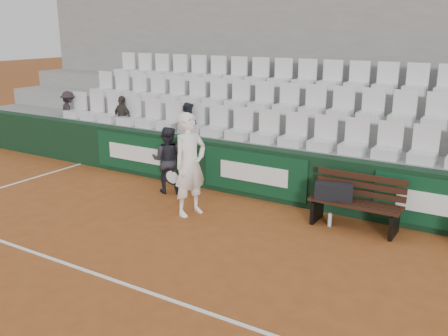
% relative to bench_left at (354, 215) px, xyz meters
% --- Properties ---
extents(ground, '(80.00, 80.00, 0.00)m').
position_rel_bench_left_xyz_m(ground, '(-1.91, -3.41, -0.23)').
color(ground, '#954C21').
rests_on(ground, ground).
extents(court_baseline, '(18.00, 0.06, 0.01)m').
position_rel_bench_left_xyz_m(court_baseline, '(-1.91, -3.41, -0.22)').
color(court_baseline, white).
rests_on(court_baseline, ground).
extents(back_barrier, '(18.00, 0.34, 1.00)m').
position_rel_bench_left_xyz_m(back_barrier, '(-1.85, 0.58, 0.28)').
color(back_barrier, black).
rests_on(back_barrier, ground).
extents(grandstand_tier_front, '(18.00, 0.95, 1.00)m').
position_rel_bench_left_xyz_m(grandstand_tier_front, '(-1.91, 1.21, 0.28)').
color(grandstand_tier_front, gray).
rests_on(grandstand_tier_front, ground).
extents(grandstand_tier_mid, '(18.00, 0.95, 1.45)m').
position_rel_bench_left_xyz_m(grandstand_tier_mid, '(-1.91, 2.16, 0.50)').
color(grandstand_tier_mid, gray).
rests_on(grandstand_tier_mid, ground).
extents(grandstand_tier_back, '(18.00, 0.95, 1.90)m').
position_rel_bench_left_xyz_m(grandstand_tier_back, '(-1.91, 3.11, 0.72)').
color(grandstand_tier_back, gray).
rests_on(grandstand_tier_back, ground).
extents(grandstand_rear_wall, '(18.00, 0.30, 4.40)m').
position_rel_bench_left_xyz_m(grandstand_rear_wall, '(-1.91, 3.74, 1.98)').
color(grandstand_rear_wall, gray).
rests_on(grandstand_rear_wall, ground).
extents(seat_row_front, '(11.90, 0.44, 0.63)m').
position_rel_bench_left_xyz_m(seat_row_front, '(-1.91, 1.04, 1.09)').
color(seat_row_front, silver).
rests_on(seat_row_front, grandstand_tier_front).
extents(seat_row_mid, '(11.90, 0.44, 0.63)m').
position_rel_bench_left_xyz_m(seat_row_mid, '(-1.91, 1.99, 1.54)').
color(seat_row_mid, silver).
rests_on(seat_row_mid, grandstand_tier_mid).
extents(seat_row_back, '(11.90, 0.44, 0.63)m').
position_rel_bench_left_xyz_m(seat_row_back, '(-1.91, 2.94, 1.99)').
color(seat_row_back, silver).
rests_on(seat_row_back, grandstand_tier_back).
extents(bench_left, '(1.50, 0.56, 0.45)m').
position_rel_bench_left_xyz_m(bench_left, '(0.00, 0.00, 0.00)').
color(bench_left, '#32190F').
rests_on(bench_left, ground).
extents(sports_bag_left, '(0.67, 0.44, 0.26)m').
position_rel_bench_left_xyz_m(sports_bag_left, '(-0.37, -0.02, 0.36)').
color(sports_bag_left, black).
rests_on(sports_bag_left, bench_left).
extents(water_bottle_near, '(0.06, 0.06, 0.23)m').
position_rel_bench_left_xyz_m(water_bottle_near, '(-0.37, -0.13, -0.11)').
color(water_bottle_near, silver).
rests_on(water_bottle_near, ground).
extents(tennis_player, '(0.80, 0.76, 1.83)m').
position_rel_bench_left_xyz_m(tennis_player, '(-2.69, -0.88, 0.69)').
color(tennis_player, white).
rests_on(tennis_player, ground).
extents(ball_kid, '(0.79, 0.72, 1.34)m').
position_rel_bench_left_xyz_m(ball_kid, '(-3.78, -0.11, 0.44)').
color(ball_kid, black).
rests_on(ball_kid, ground).
extents(spectator_a, '(0.81, 0.66, 1.09)m').
position_rel_bench_left_xyz_m(spectator_a, '(-7.91, 1.09, 1.32)').
color(spectator_a, black).
rests_on(spectator_a, grandstand_tier_front).
extents(spectator_b, '(0.68, 0.36, 1.10)m').
position_rel_bench_left_xyz_m(spectator_b, '(-6.05, 1.09, 1.33)').
color(spectator_b, '#332F29').
rests_on(spectator_b, grandstand_tier_front).
extents(spectator_c, '(0.58, 0.48, 1.09)m').
position_rel_bench_left_xyz_m(spectator_c, '(-4.13, 1.09, 1.32)').
color(spectator_c, '#1D212C').
rests_on(spectator_c, grandstand_tier_front).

